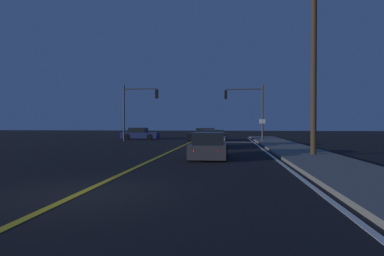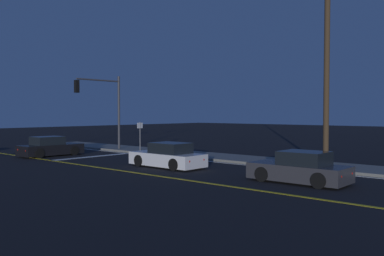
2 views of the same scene
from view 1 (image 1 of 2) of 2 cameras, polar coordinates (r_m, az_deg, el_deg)
The scene contains 13 objects.
ground_plane at distance 9.01m, azimuth -18.72°, elevation -10.64°, with size 160.00×160.00×0.00m, color black.
sidewalk_right at distance 21.36m, azimuth 17.78°, elevation -3.88°, with size 3.20×46.41×0.15m, color slate.
lane_line_center at distance 21.30m, azimuth -3.71°, elevation -4.05°, with size 0.20×43.83×0.01m, color gold.
lane_line_edge_right at distance 21.09m, azimuth 12.83°, elevation -4.11°, with size 0.16×43.83×0.01m, color white.
stop_bar at distance 32.33m, azimuth 5.45°, elevation -2.43°, with size 6.34×0.50×0.01m, color white.
car_far_approaching_black at distance 34.99m, azimuth 2.69°, elevation -1.25°, with size 4.22×1.86×1.34m.
car_parked_curb_charcoal at distance 17.06m, azimuth 2.92°, elevation -3.29°, with size 1.92×4.18×1.34m.
car_distant_tail_white at distance 24.75m, azimuth 3.71°, elevation -2.05°, with size 1.91×4.40×1.34m.
car_mid_block_navy at distance 39.13m, azimuth -8.99°, elevation -1.05°, with size 4.38×1.97×1.34m.
traffic_signal_near_right at distance 34.69m, azimuth 9.75°, elevation 4.14°, with size 4.00×0.28×5.78m.
traffic_signal_far_left at distance 34.61m, azimuth -9.64°, elevation 4.14°, with size 3.69×0.28×5.80m.
utility_pole_right at distance 19.20m, azimuth 20.31°, elevation 12.43°, with size 1.91×0.30×10.94m.
street_sign_corner at distance 31.92m, azimuth 12.03°, elevation 0.26°, with size 0.56×0.10×2.27m.
Camera 1 is at (3.78, -7.99, 1.76)m, focal length 30.86 mm.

